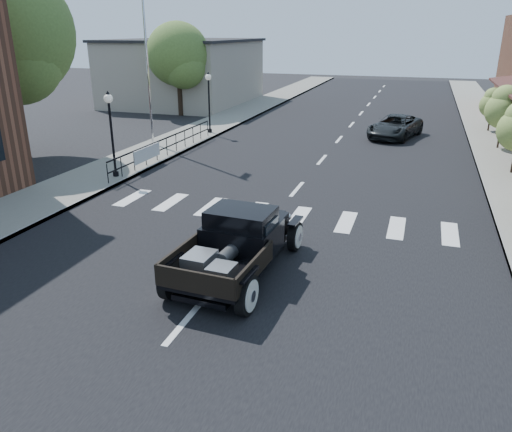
% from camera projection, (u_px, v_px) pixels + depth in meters
% --- Properties ---
extents(ground, '(120.00, 120.00, 0.00)m').
position_uv_depth(ground, '(235.00, 264.00, 13.49)').
color(ground, black).
rests_on(ground, ground).
extents(road, '(14.00, 80.00, 0.02)m').
position_uv_depth(road, '(333.00, 147.00, 26.82)').
color(road, black).
rests_on(road, ground).
extents(road_markings, '(12.00, 60.00, 0.06)m').
position_uv_depth(road_markings, '(313.00, 171.00, 22.38)').
color(road_markings, silver).
rests_on(road_markings, ground).
extents(sidewalk_left, '(3.00, 80.00, 0.15)m').
position_uv_depth(sidewalk_left, '(189.00, 136.00, 29.30)').
color(sidewalk_left, gray).
rests_on(sidewalk_left, ground).
extents(sidewalk_right, '(3.00, 80.00, 0.15)m').
position_uv_depth(sidewalk_right, '(506.00, 158.00, 24.30)').
color(sidewalk_right, gray).
rests_on(sidewalk_right, ground).
extents(low_building_left, '(10.00, 12.00, 5.00)m').
position_uv_depth(low_building_left, '(185.00, 73.00, 41.92)').
color(low_building_left, '#9D9484').
rests_on(low_building_left, ground).
extents(railing, '(0.08, 10.00, 1.00)m').
position_uv_depth(railing, '(167.00, 145.00, 24.30)').
color(railing, black).
rests_on(railing, sidewalk_left).
extents(banner, '(0.04, 2.20, 0.60)m').
position_uv_depth(banner, '(148.00, 159.00, 22.57)').
color(banner, silver).
rests_on(banner, sidewalk_left).
extents(lamp_post_b, '(0.36, 0.36, 3.51)m').
position_uv_depth(lamp_post_b, '(112.00, 135.00, 20.40)').
color(lamp_post_b, black).
rests_on(lamp_post_b, sidewalk_left).
extents(lamp_post_c, '(0.36, 0.36, 3.51)m').
position_uv_depth(lamp_post_c, '(209.00, 103.00, 29.28)').
color(lamp_post_c, black).
rests_on(lamp_post_c, sidewalk_left).
extents(flagpole, '(0.12, 0.12, 11.01)m').
position_uv_depth(flagpole, '(145.00, 36.00, 24.88)').
color(flagpole, silver).
rests_on(flagpole, sidewalk_left).
extents(big_tree_near, '(6.02, 6.02, 8.85)m').
position_uv_depth(big_tree_near, '(12.00, 64.00, 23.17)').
color(big_tree_near, '#4A662C').
rests_on(big_tree_near, ground).
extents(big_tree_far, '(4.45, 4.45, 6.53)m').
position_uv_depth(big_tree_far, '(179.00, 69.00, 35.58)').
color(big_tree_far, '#4A662C').
rests_on(big_tree_far, ground).
extents(small_tree_d, '(1.84, 1.84, 3.07)m').
position_uv_depth(small_tree_d, '(502.00, 118.00, 25.51)').
color(small_tree_d, olive).
rests_on(small_tree_d, sidewalk_right).
extents(small_tree_e, '(1.48, 1.48, 2.46)m').
position_uv_depth(small_tree_e, '(491.00, 110.00, 30.00)').
color(small_tree_e, olive).
rests_on(small_tree_e, sidewalk_right).
extents(hotrod_pickup, '(2.62, 5.13, 1.74)m').
position_uv_depth(hotrod_pickup, '(238.00, 243.00, 12.65)').
color(hotrod_pickup, black).
rests_on(hotrod_pickup, ground).
extents(second_car, '(3.27, 5.02, 1.28)m').
position_uv_depth(second_car, '(395.00, 127.00, 28.93)').
color(second_car, black).
rests_on(second_car, ground).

